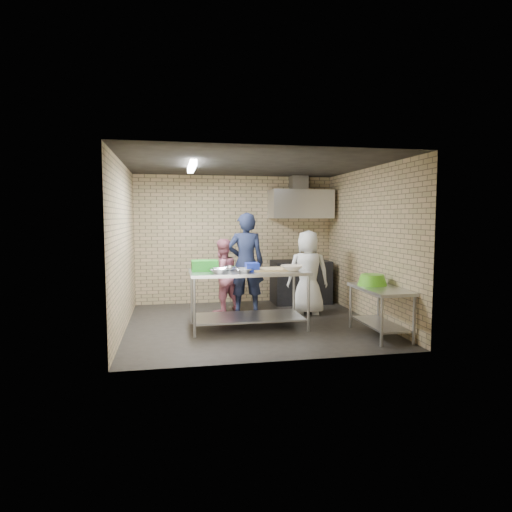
% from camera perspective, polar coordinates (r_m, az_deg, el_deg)
% --- Properties ---
extents(floor, '(4.20, 4.20, 0.00)m').
position_cam_1_polar(floor, '(7.61, -0.46, -8.80)').
color(floor, black).
rests_on(floor, ground).
extents(ceiling, '(4.20, 4.20, 0.00)m').
position_cam_1_polar(ceiling, '(7.44, -0.47, 11.83)').
color(ceiling, black).
rests_on(ceiling, ground).
extents(back_wall, '(4.20, 0.06, 2.70)m').
position_cam_1_polar(back_wall, '(9.37, -2.69, 2.16)').
color(back_wall, tan).
rests_on(back_wall, ground).
extents(front_wall, '(4.20, 0.06, 2.70)m').
position_cam_1_polar(front_wall, '(5.45, 3.34, 0.07)').
color(front_wall, tan).
rests_on(front_wall, ground).
extents(left_wall, '(0.06, 4.00, 2.70)m').
position_cam_1_polar(left_wall, '(7.32, -16.86, 1.14)').
color(left_wall, tan).
rests_on(left_wall, ground).
extents(right_wall, '(0.06, 4.00, 2.70)m').
position_cam_1_polar(right_wall, '(8.05, 14.40, 1.53)').
color(right_wall, tan).
rests_on(right_wall, ground).
extents(prep_table, '(1.90, 0.95, 0.95)m').
position_cam_1_polar(prep_table, '(7.25, -1.03, -5.65)').
color(prep_table, silver).
rests_on(prep_table, floor).
extents(side_counter, '(0.60, 1.20, 0.75)m').
position_cam_1_polar(side_counter, '(7.07, 15.84, -6.96)').
color(side_counter, silver).
rests_on(side_counter, floor).
extents(stove, '(1.20, 0.70, 0.90)m').
position_cam_1_polar(stove, '(9.41, 5.82, -3.35)').
color(stove, black).
rests_on(stove, floor).
extents(range_hood, '(1.30, 0.60, 0.60)m').
position_cam_1_polar(range_hood, '(9.36, 5.82, 6.73)').
color(range_hood, silver).
rests_on(range_hood, back_wall).
extents(hood_duct, '(0.35, 0.30, 0.30)m').
position_cam_1_polar(hood_duct, '(9.53, 5.59, 9.41)').
color(hood_duct, '#A5A8AD').
rests_on(hood_duct, back_wall).
extents(wall_shelf, '(0.80, 0.20, 0.04)m').
position_cam_1_polar(wall_shelf, '(9.63, 7.21, 5.60)').
color(wall_shelf, '#3F2B19').
rests_on(wall_shelf, back_wall).
extents(fluorescent_fixture, '(0.10, 1.25, 0.08)m').
position_cam_1_polar(fluorescent_fixture, '(7.32, -8.35, 11.42)').
color(fluorescent_fixture, white).
rests_on(fluorescent_fixture, ceiling).
extents(green_crate, '(0.42, 0.32, 0.17)m').
position_cam_1_polar(green_crate, '(7.20, -6.70, -1.25)').
color(green_crate, '#1C9A1F').
rests_on(green_crate, prep_table).
extents(blue_tub, '(0.21, 0.21, 0.14)m').
position_cam_1_polar(blue_tub, '(7.08, -0.50, -1.45)').
color(blue_tub, '#162BA8').
rests_on(blue_tub, prep_table).
extents(cutting_board, '(0.58, 0.44, 0.03)m').
position_cam_1_polar(cutting_board, '(7.22, 1.72, -1.74)').
color(cutting_board, tan).
rests_on(cutting_board, prep_table).
extents(mixing_bowl_a, '(0.36, 0.36, 0.07)m').
position_cam_1_polar(mixing_bowl_a, '(6.91, -4.85, -1.90)').
color(mixing_bowl_a, silver).
rests_on(mixing_bowl_a, prep_table).
extents(mixing_bowl_b, '(0.27, 0.27, 0.07)m').
position_cam_1_polar(mixing_bowl_b, '(7.18, -3.47, -1.64)').
color(mixing_bowl_b, '#B1B5B8').
rests_on(mixing_bowl_b, prep_table).
extents(mixing_bowl_c, '(0.33, 0.33, 0.07)m').
position_cam_1_polar(mixing_bowl_c, '(6.94, -1.54, -1.87)').
color(mixing_bowl_c, '#A9ACB0').
rests_on(mixing_bowl_c, prep_table).
extents(ceramic_bowl, '(0.44, 0.44, 0.09)m').
position_cam_1_polar(ceramic_bowl, '(7.18, 4.68, -1.57)').
color(ceramic_bowl, '#C2B49B').
rests_on(ceramic_bowl, prep_table).
extents(green_basin, '(0.46, 0.46, 0.17)m').
position_cam_1_polar(green_basin, '(7.20, 14.89, -3.00)').
color(green_basin, '#59C626').
rests_on(green_basin, side_counter).
extents(bottle_red, '(0.07, 0.07, 0.18)m').
position_cam_1_polar(bottle_red, '(9.56, 5.78, 6.28)').
color(bottle_red, '#B22619').
rests_on(bottle_red, wall_shelf).
extents(man_navy, '(0.74, 0.52, 1.91)m').
position_cam_1_polar(man_navy, '(8.36, -1.34, -0.90)').
color(man_navy, black).
rests_on(man_navy, floor).
extents(woman_pink, '(0.86, 0.79, 1.41)m').
position_cam_1_polar(woman_pink, '(8.43, -4.45, -2.57)').
color(woman_pink, '#C16679').
rests_on(woman_pink, floor).
extents(woman_white, '(0.85, 0.63, 1.58)m').
position_cam_1_polar(woman_white, '(8.26, 6.78, -2.15)').
color(woman_white, silver).
rests_on(woman_white, floor).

